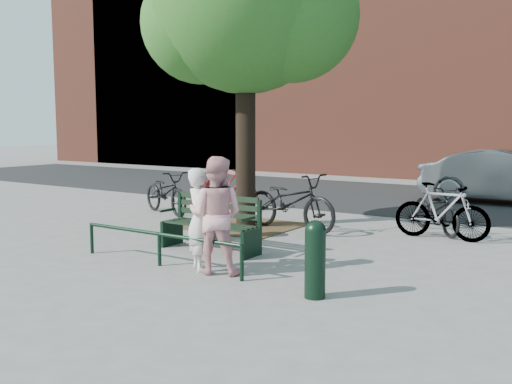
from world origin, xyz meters
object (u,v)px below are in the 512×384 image
Objects in this scene: bollard at (315,256)px; bicycle_c at (290,202)px; park_bench at (213,222)px; person_left at (199,219)px; litter_bin at (213,215)px; person_right at (216,215)px; parked_car at (507,177)px.

bicycle_c is at bearing 124.29° from bollard.
person_left reaches higher than park_bench.
park_bench reaches higher than litter_bin.
person_right is at bearing -145.19° from person_left.
litter_bin is at bearing -70.82° from person_right.
park_bench is 0.40× the size of parked_car.
bicycle_c is (-0.79, 3.41, -0.25)m from person_right.
person_left is 0.34× the size of parked_car.
bicycle_c reaches higher than litter_bin.
bicycle_c is at bearing 85.92° from park_bench.
bicycle_c is (0.16, 2.28, 0.10)m from park_bench.
bicycle_c is 7.06m from parked_car.
litter_bin is 0.20× the size of parked_car.
bollard is (1.72, -0.26, -0.32)m from person_right.
person_right is 0.38× the size of parked_car.
litter_bin is at bearing 162.23° from bicycle_c.
person_right is at bearing 165.92° from parked_car.
bicycle_c is 0.51× the size of parked_car.
bollard is at bearing 151.49° from person_right.
park_bench is at bearing -175.29° from bicycle_c.
bollard is at bearing -27.58° from park_bench.
person_left is 2.29m from litter_bin.
parked_car is (2.05, 9.87, -0.11)m from person_right.
litter_bin is at bearing -22.24° from person_left.
litter_bin is (-1.23, 1.90, -0.30)m from person_left.
bollard is at bearing -136.92° from bicycle_c.
litter_bin is (-3.26, 2.17, -0.07)m from bollard.
bollard is 1.10× the size of litter_bin.
bicycle_c is (-2.50, 3.67, 0.07)m from bollard.
person_right is at bearing -49.92° from park_bench.
person_right is at bearing -158.20° from bicycle_c.
parked_car is (0.34, 10.13, 0.20)m from bollard.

